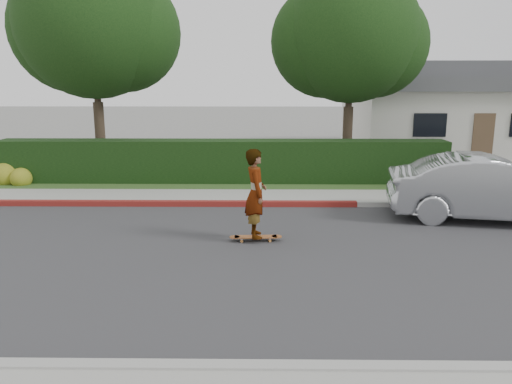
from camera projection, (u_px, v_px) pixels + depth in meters
ground at (344, 257)px, 9.94m from camera, size 120.00×120.00×0.00m
road at (344, 257)px, 9.94m from camera, size 60.00×8.00×0.01m
curb_near at (400, 370)px, 5.92m from camera, size 60.00×0.20×0.15m
curb_far at (321, 204)px, 13.93m from camera, size 60.00×0.20×0.15m
curb_red_section at (143, 203)px, 13.99m from camera, size 12.00×0.21×0.15m
sidewalk_far at (317, 197)px, 14.81m from camera, size 60.00×1.60×0.12m
planting_strip at (312, 186)px, 16.37m from camera, size 60.00×1.60×0.10m
hedge at (222, 162)px, 16.84m from camera, size 15.00×1.00×1.50m
flowering_shrub at (11, 176)px, 16.56m from camera, size 1.40×1.00×0.90m
tree_left at (94, 27)px, 17.36m from camera, size 5.99×5.21×8.00m
tree_center at (350, 39)px, 17.82m from camera, size 5.66×4.84×7.44m
house at (454, 108)px, 25.00m from camera, size 10.60×8.60×4.30m
skateboard at (256, 237)px, 10.90m from camera, size 1.16×0.29×0.11m
skateboarder at (256, 193)px, 10.69m from camera, size 0.55×0.76×1.93m
car_silver at (491, 189)px, 12.41m from camera, size 5.18×2.53×1.63m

